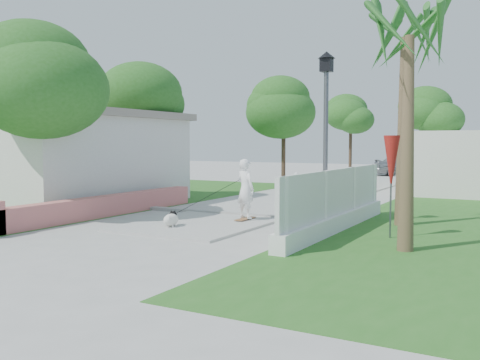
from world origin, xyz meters
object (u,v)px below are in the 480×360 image
Objects in this scene: skateboarder at (218,195)px; parked_car at (411,164)px; bollard at (296,187)px; street_lamp at (326,131)px; patio_umbrella at (391,163)px; dog at (171,219)px.

parked_car is at bearing -72.48° from skateboarder.
parked_car is (0.59, 17.10, 0.19)m from bollard.
street_lamp is at bearing -139.83° from skateboarder.
bollard is at bearing 120.96° from street_lamp.
patio_umbrella reaches higher than dog.
dog is at bearing 84.10° from skateboarder.
bollard is at bearing -70.24° from skateboarder.
bollard is at bearing 62.56° from dog.
dog is (-0.58, -1.27, -0.52)m from skateboarder.
street_lamp is 4.49m from dog.
parked_car is (-4.01, 22.60, -0.92)m from patio_umbrella.
patio_umbrella is at bearing -160.96° from skateboarder.
skateboarder is 1.49m from dog.
bollard is at bearing 129.91° from patio_umbrella.
skateboarder is at bearing 41.99° from dog.
bollard is 6.81m from dog.
parked_car reaches higher than dog.
street_lamp is at bearing 12.33° from dog.
street_lamp is 2.08× the size of skateboarder.
patio_umbrella reaches higher than parked_car.
street_lamp reaches higher than dog.
patio_umbrella is 1.08× the size of skateboarder.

